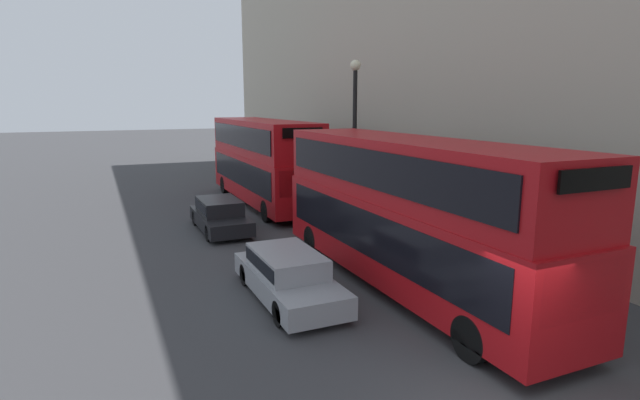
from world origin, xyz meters
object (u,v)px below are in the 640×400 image
(bus_second_in_queue, at_px, (263,158))
(car_hatchback, at_px, (220,214))
(car_dark_sedan, at_px, (288,274))
(pedestrian, at_px, (293,179))
(bus_leading, at_px, (407,207))

(bus_second_in_queue, distance_m, car_hatchback, 6.05)
(car_dark_sedan, height_order, pedestrian, pedestrian)
(car_dark_sedan, distance_m, car_hatchback, 8.10)
(bus_leading, height_order, bus_second_in_queue, bus_second_in_queue)
(car_dark_sedan, bearing_deg, bus_leading, -9.91)
(bus_leading, height_order, car_dark_sedan, bus_leading)
(bus_leading, height_order, car_hatchback, bus_leading)
(car_dark_sedan, xyz_separation_m, pedestrian, (6.24, 15.76, 0.07))
(bus_leading, xyz_separation_m, car_hatchback, (-3.40, 8.69, -1.67))
(bus_leading, bearing_deg, pedestrian, 80.14)
(bus_second_in_queue, relative_size, car_dark_sedan, 2.40)
(bus_leading, distance_m, bus_second_in_queue, 13.39)
(car_hatchback, distance_m, pedestrian, 9.88)
(bus_second_in_queue, bearing_deg, bus_leading, -90.00)
(car_dark_sedan, bearing_deg, pedestrian, 68.39)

